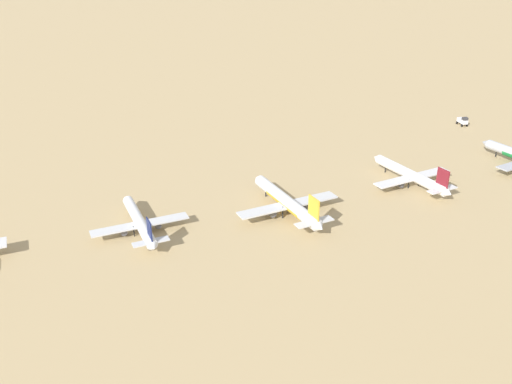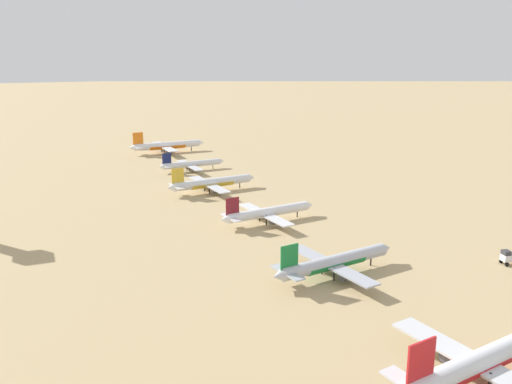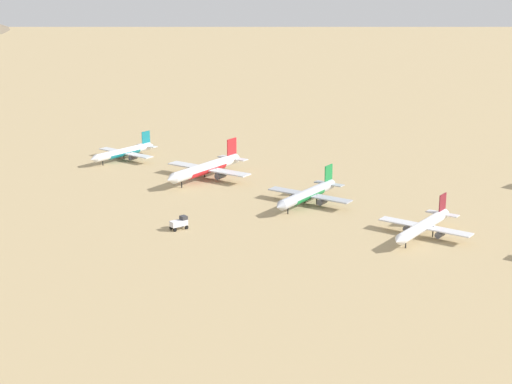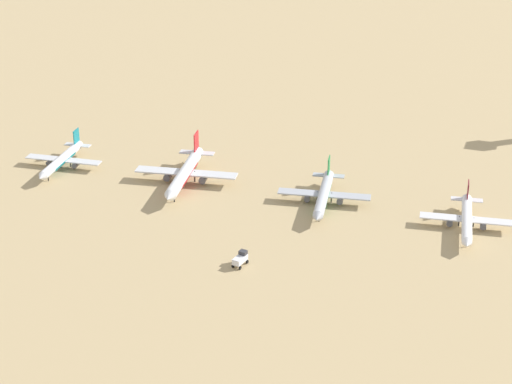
# 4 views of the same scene
# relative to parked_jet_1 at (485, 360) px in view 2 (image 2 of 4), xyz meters

# --- Properties ---
(ground_plane) EXTENTS (1800.00, 1800.00, 0.00)m
(ground_plane) POSITION_rel_parked_jet_1_xyz_m (2.21, 91.68, -4.12)
(ground_plane) COLOR tan
(parked_jet_1) EXTENTS (42.89, 35.06, 12.40)m
(parked_jet_1) POSITION_rel_parked_jet_1_xyz_m (0.00, 0.00, 0.00)
(parked_jet_1) COLOR silver
(parked_jet_1) RESTS_ON ground
(parked_jet_2) EXTENTS (36.81, 30.10, 10.64)m
(parked_jet_2) POSITION_rel_parked_jet_1_xyz_m (-0.22, 48.14, -0.58)
(parked_jet_2) COLOR #B2B7C1
(parked_jet_2) RESTS_ON ground
(parked_jet_3) EXTENTS (34.78, 28.39, 10.04)m
(parked_jet_3) POSITION_rel_parked_jet_1_xyz_m (1.89, 93.55, -0.74)
(parked_jet_3) COLOR white
(parked_jet_3) RESTS_ON ground
(parked_jet_4) EXTENTS (37.66, 30.70, 10.86)m
(parked_jet_4) POSITION_rel_parked_jet_1_xyz_m (-2.53, 138.01, -0.51)
(parked_jet_4) COLOR silver
(parked_jet_4) RESTS_ON ground
(parked_jet_5) EXTENTS (31.90, 25.93, 9.20)m
(parked_jet_5) POSITION_rel_parked_jet_1_xyz_m (1.02, 178.70, -1.03)
(parked_jet_5) COLOR silver
(parked_jet_5) RESTS_ON ground
(parked_jet_6) EXTENTS (42.00, 34.11, 12.11)m
(parked_jet_6) POSITION_rel_parked_jet_1_xyz_m (1.35, 227.90, -0.09)
(parked_jet_6) COLOR white
(parked_jet_6) RESTS_ON ground
(service_truck) EXTENTS (5.52, 3.50, 3.90)m
(service_truck) POSITION_rel_parked_jet_1_xyz_m (45.68, 36.92, -2.05)
(service_truck) COLOR silver
(service_truck) RESTS_ON ground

